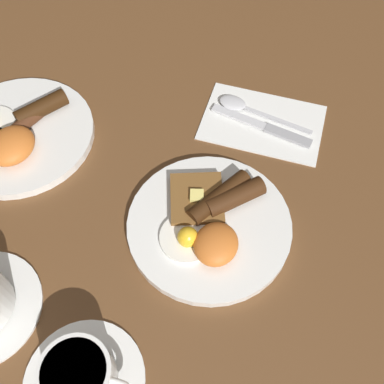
% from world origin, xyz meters
% --- Properties ---
extents(ground_plane, '(3.00, 3.00, 0.00)m').
position_xyz_m(ground_plane, '(0.00, 0.00, 0.00)').
color(ground_plane, brown).
extents(breakfast_plate_near, '(0.24, 0.24, 0.05)m').
position_xyz_m(breakfast_plate_near, '(0.00, -0.00, 0.01)').
color(breakfast_plate_near, white).
rests_on(breakfast_plate_near, ground_plane).
extents(breakfast_plate_far, '(0.25, 0.25, 0.05)m').
position_xyz_m(breakfast_plate_far, '(0.04, 0.36, 0.01)').
color(breakfast_plate_far, white).
rests_on(breakfast_plate_far, ground_plane).
extents(teacup_near, '(0.15, 0.15, 0.07)m').
position_xyz_m(teacup_near, '(-0.26, 0.06, 0.03)').
color(teacup_near, white).
rests_on(teacup_near, ground_plane).
extents(napkin, '(0.16, 0.22, 0.01)m').
position_xyz_m(napkin, '(0.23, -0.01, 0.00)').
color(napkin, white).
rests_on(napkin, ground_plane).
extents(knife, '(0.03, 0.18, 0.01)m').
position_xyz_m(knife, '(0.21, -0.02, 0.01)').
color(knife, silver).
rests_on(knife, napkin).
extents(spoon, '(0.04, 0.17, 0.01)m').
position_xyz_m(spoon, '(0.24, 0.03, 0.01)').
color(spoon, silver).
rests_on(spoon, napkin).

